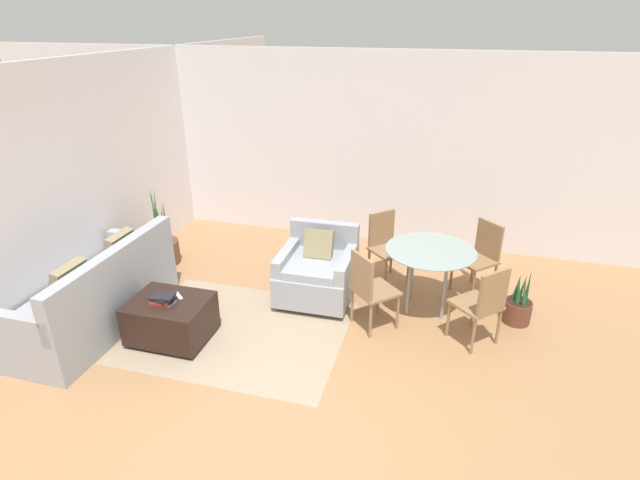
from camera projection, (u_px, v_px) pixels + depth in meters
The scene contains 17 objects.
ground_plane at pixel (261, 408), 4.38m from camera, with size 20.00×20.00×0.00m, color #A3754C.
wall_back at pixel (356, 149), 7.24m from camera, with size 12.00×0.06×2.75m.
wall_left at pixel (81, 182), 5.81m from camera, with size 0.06×12.00×2.75m.
area_rug at pixel (239, 331), 5.45m from camera, with size 2.28×1.80×0.01m.
couch at pixel (96, 299), 5.45m from camera, with size 0.88×2.01×0.95m.
armchair at pixel (317, 271), 5.98m from camera, with size 0.86×0.90×0.85m.
ottoman at pixel (171, 318), 5.24m from camera, with size 0.80×0.64×0.46m.
book_stack at pixel (162, 299), 5.11m from camera, with size 0.26×0.20×0.08m.
tv_remote_primary at pixel (179, 296), 5.23m from camera, with size 0.15×0.14×0.01m.
tv_remote_secondary at pixel (172, 304), 5.08m from camera, with size 0.06×0.15×0.01m.
potted_plant at pixel (163, 247), 6.87m from camera, with size 0.43×0.43×1.11m.
dining_table at pixel (430, 257), 5.63m from camera, with size 1.01×1.01×0.75m.
dining_chair_near_left at pixel (369, 286), 5.31m from camera, with size 0.59×0.59×0.90m.
dining_chair_near_right at pixel (483, 301), 5.03m from camera, with size 0.59×0.59×0.90m.
dining_chair_far_left at pixel (386, 242), 6.34m from camera, with size 0.59×0.59×0.90m.
dining_chair_far_right at pixel (481, 253), 6.06m from camera, with size 0.59×0.59×0.90m.
potted_plant_small at pixel (518, 308), 5.56m from camera, with size 0.30×0.30×0.68m.
Camera 1 is at (1.40, -3.12, 3.16)m, focal length 28.00 mm.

